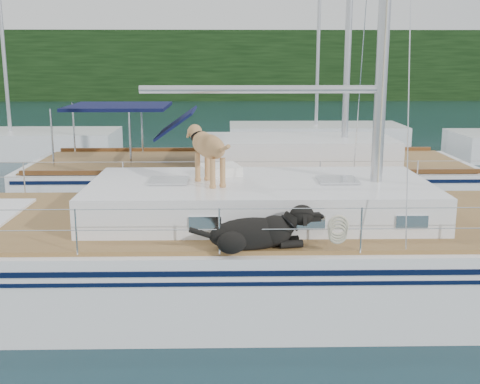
{
  "coord_description": "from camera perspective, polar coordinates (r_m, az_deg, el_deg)",
  "views": [
    {
      "loc": [
        0.31,
        -9.05,
        3.67
      ],
      "look_at": [
        0.5,
        0.2,
        1.6
      ],
      "focal_mm": 45.0,
      "sensor_mm": 36.0,
      "label": 1
    }
  ],
  "objects": [
    {
      "name": "main_sailboat",
      "position": [
        9.53,
        -2.44,
        -5.71
      ],
      "size": [
        12.0,
        3.86,
        14.01
      ],
      "color": "white",
      "rests_on": "ground"
    },
    {
      "name": "neighbor_sailboat",
      "position": [
        15.26,
        1.25,
        1.1
      ],
      "size": [
        11.0,
        3.5,
        13.3
      ],
      "color": "white",
      "rests_on": "ground"
    },
    {
      "name": "tree_line",
      "position": [
        54.05,
        -1.52,
        11.89
      ],
      "size": [
        90.0,
        3.0,
        6.0
      ],
      "primitive_type": "cube",
      "color": "black",
      "rests_on": "ground"
    },
    {
      "name": "shore_bank",
      "position": [
        55.33,
        -1.49,
        9.42
      ],
      "size": [
        92.0,
        1.0,
        1.2
      ],
      "primitive_type": "cube",
      "color": "#595147",
      "rests_on": "ground"
    },
    {
      "name": "bg_boat_center",
      "position": [
        25.52,
        7.19,
        5.26
      ],
      "size": [
        7.2,
        3.0,
        11.65
      ],
      "color": "white",
      "rests_on": "ground"
    },
    {
      "name": "bg_boat_west",
      "position": [
        24.71,
        -20.86,
        4.28
      ],
      "size": [
        8.0,
        3.0,
        11.65
      ],
      "color": "white",
      "rests_on": "ground"
    },
    {
      "name": "ground",
      "position": [
        9.77,
        -2.95,
        -9.47
      ],
      "size": [
        120.0,
        120.0,
        0.0
      ],
      "primitive_type": "plane",
      "color": "black",
      "rests_on": "ground"
    }
  ]
}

